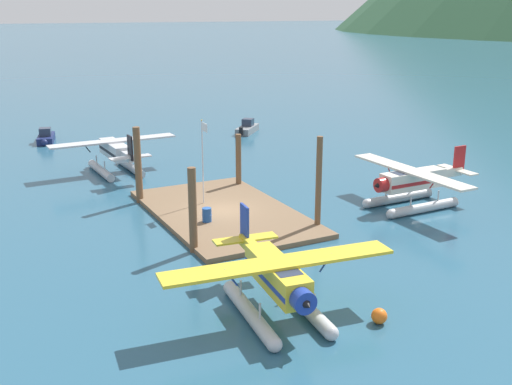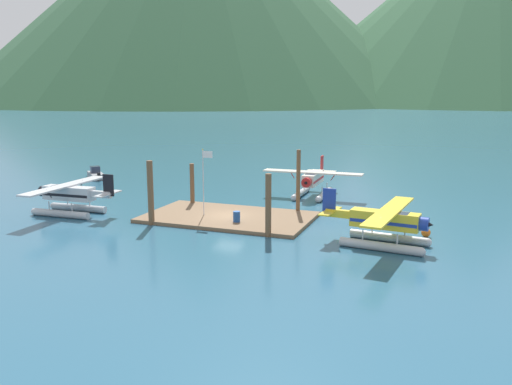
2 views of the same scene
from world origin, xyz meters
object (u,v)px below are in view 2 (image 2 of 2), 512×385
(boat_grey_open_west, at_px, (96,174))
(mooring_buoy, at_px, (426,233))
(seaplane_cream_bow_right, at_px, (313,182))
(seaplane_yellow_stbd_aft, at_px, (385,225))
(fuel_drum, at_px, (237,217))
(seaplane_silver_port_aft, at_px, (69,197))
(flagpole, at_px, (204,174))

(boat_grey_open_west, bearing_deg, mooring_buoy, -18.91)
(seaplane_cream_bow_right, bearing_deg, mooring_buoy, -45.28)
(boat_grey_open_west, bearing_deg, seaplane_cream_bow_right, -3.78)
(seaplane_yellow_stbd_aft, relative_size, boat_grey_open_west, 2.56)
(fuel_drum, relative_size, seaplane_silver_port_aft, 0.08)
(seaplane_silver_port_aft, bearing_deg, boat_grey_open_west, 120.98)
(seaplane_yellow_stbd_aft, bearing_deg, mooring_buoy, 53.23)
(fuel_drum, bearing_deg, seaplane_yellow_stbd_aft, -8.33)
(mooring_buoy, relative_size, seaplane_cream_bow_right, 0.07)
(fuel_drum, xyz_separation_m, seaplane_yellow_stbd_aft, (12.14, -1.78, 0.84))
(flagpole, xyz_separation_m, seaplane_silver_port_aft, (-12.07, -2.90, -2.32))
(fuel_drum, relative_size, mooring_buoy, 1.27)
(flagpole, relative_size, fuel_drum, 6.53)
(seaplane_cream_bow_right, relative_size, seaplane_silver_port_aft, 1.00)
(flagpole, height_order, seaplane_cream_bow_right, flagpole)
(seaplane_cream_bow_right, xyz_separation_m, boat_grey_open_west, (-28.84, 1.90, -1.09))
(seaplane_silver_port_aft, distance_m, boat_grey_open_west, 20.29)
(flagpole, distance_m, boat_grey_open_west, 26.97)
(seaplane_silver_port_aft, relative_size, boat_grey_open_west, 2.55)
(mooring_buoy, bearing_deg, flagpole, -178.45)
(fuel_drum, bearing_deg, mooring_buoy, 6.84)
(fuel_drum, bearing_deg, seaplane_silver_port_aft, -174.07)
(fuel_drum, xyz_separation_m, seaplane_cream_bow_right, (2.85, 13.85, 0.84))
(flagpole, height_order, mooring_buoy, flagpole)
(seaplane_cream_bow_right, bearing_deg, boat_grey_open_west, 176.22)
(mooring_buoy, height_order, seaplane_silver_port_aft, seaplane_silver_port_aft)
(boat_grey_open_west, bearing_deg, flagpole, -32.75)
(mooring_buoy, height_order, seaplane_cream_bow_right, seaplane_cream_bow_right)
(seaplane_silver_port_aft, bearing_deg, mooring_buoy, 6.37)
(fuel_drum, bearing_deg, seaplane_cream_bow_right, 78.38)
(flagpole, bearing_deg, seaplane_yellow_stbd_aft, -11.06)
(mooring_buoy, bearing_deg, seaplane_silver_port_aft, -173.63)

